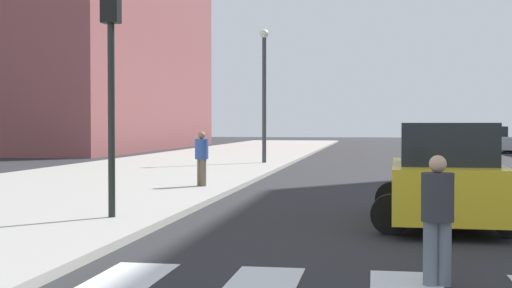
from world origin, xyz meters
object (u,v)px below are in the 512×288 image
pedestrian_crossing (437,214)px  traffic_light_far_corner (111,46)px  car_silver_second (494,140)px  car_yellow_nearest (446,178)px  street_lamp (264,83)px  pedestrian_walking_west (202,156)px

pedestrian_crossing → traffic_light_far_corner: bearing=131.1°
pedestrian_crossing → car_silver_second: bearing=68.8°
car_yellow_nearest → traffic_light_far_corner: (-6.63, -0.87, 2.63)m
car_yellow_nearest → street_lamp: bearing=110.2°
car_yellow_nearest → car_silver_second: bearing=81.4°
car_silver_second → pedestrian_crossing: car_silver_second is taller
pedestrian_crossing → street_lamp: size_ratio=0.25×
car_silver_second → pedestrian_crossing: (-7.76, -44.48, 0.02)m
pedestrian_walking_west → pedestrian_crossing: bearing=-19.9°
traffic_light_far_corner → street_lamp: street_lamp is taller
car_silver_second → traffic_light_far_corner: bearing=72.6°
traffic_light_far_corner → pedestrian_crossing: (6.01, -4.63, -2.69)m
car_yellow_nearest → pedestrian_crossing: size_ratio=2.84×
traffic_light_far_corner → pedestrian_walking_west: size_ratio=2.97×
pedestrian_crossing → pedestrian_walking_west: bearing=104.9°
pedestrian_walking_west → traffic_light_far_corner: bearing=-46.6°
car_silver_second → traffic_light_far_corner: traffic_light_far_corner is taller
pedestrian_crossing → street_lamp: (-6.10, 25.63, 3.16)m
traffic_light_far_corner → street_lamp: bearing=90.3°
traffic_light_far_corner → street_lamp: 21.01m
car_silver_second → street_lamp: 23.62m
pedestrian_crossing → street_lamp: 26.53m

